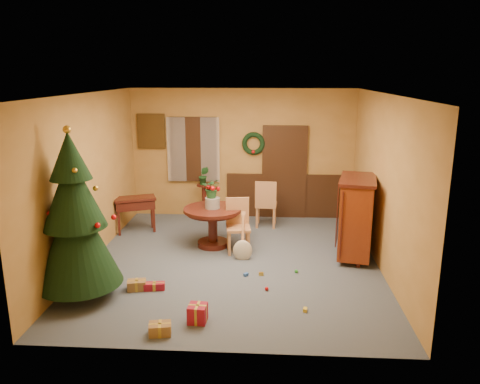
# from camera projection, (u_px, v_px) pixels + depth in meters

# --- Properties ---
(room_envelope) EXTENTS (5.50, 5.50, 5.50)m
(room_envelope) POSITION_uv_depth(u_px,v_px,m) (251.00, 169.00, 10.55)
(room_envelope) COLOR #394753
(room_envelope) RESTS_ON ground
(dining_table) EXTENTS (1.10, 1.10, 0.76)m
(dining_table) POSITION_uv_depth(u_px,v_px,m) (213.00, 220.00, 8.85)
(dining_table) COLOR black
(dining_table) RESTS_ON floor
(urn) EXTENTS (0.27, 0.27, 0.20)m
(urn) POSITION_uv_depth(u_px,v_px,m) (212.00, 203.00, 8.77)
(urn) COLOR slate
(urn) RESTS_ON dining_table
(centerpiece_plant) EXTENTS (0.34, 0.29, 0.38)m
(centerpiece_plant) POSITION_uv_depth(u_px,v_px,m) (212.00, 188.00, 8.69)
(centerpiece_plant) COLOR #1E4C23
(centerpiece_plant) RESTS_ON urn
(chair_near) EXTENTS (0.49, 0.49, 0.99)m
(chair_near) POSITION_uv_depth(u_px,v_px,m) (238.00, 223.00, 8.63)
(chair_near) COLOR #A16940
(chair_near) RESTS_ON floor
(chair_far) EXTENTS (0.47, 0.47, 1.03)m
(chair_far) POSITION_uv_depth(u_px,v_px,m) (266.00, 202.00, 9.94)
(chair_far) COLOR #A16940
(chair_far) RESTS_ON floor
(guitar) EXTENTS (0.40, 0.56, 0.79)m
(guitar) POSITION_uv_depth(u_px,v_px,m) (243.00, 238.00, 8.24)
(guitar) COLOR beige
(guitar) RESTS_ON floor
(plant_stand) EXTENTS (0.32, 0.32, 0.84)m
(plant_stand) POSITION_uv_depth(u_px,v_px,m) (204.00, 198.00, 10.37)
(plant_stand) COLOR black
(plant_stand) RESTS_ON floor
(stand_plant) EXTENTS (0.23, 0.19, 0.41)m
(stand_plant) POSITION_uv_depth(u_px,v_px,m) (204.00, 176.00, 10.24)
(stand_plant) COLOR #19471E
(stand_plant) RESTS_ON plant_stand
(christmas_tree) EXTENTS (1.23, 1.23, 2.54)m
(christmas_tree) POSITION_uv_depth(u_px,v_px,m) (75.00, 219.00, 6.66)
(christmas_tree) COLOR #382111
(christmas_tree) RESTS_ON floor
(writing_desk) EXTENTS (0.92, 0.68, 0.74)m
(writing_desk) POSITION_uv_depth(u_px,v_px,m) (135.00, 206.00, 9.66)
(writing_desk) COLOR black
(writing_desk) RESTS_ON floor
(sideboard) EXTENTS (0.82, 1.24, 1.46)m
(sideboard) POSITION_uv_depth(u_px,v_px,m) (356.00, 215.00, 8.25)
(sideboard) COLOR #58120A
(sideboard) RESTS_ON floor
(gift_a) EXTENTS (0.31, 0.25, 0.15)m
(gift_a) POSITION_uv_depth(u_px,v_px,m) (160.00, 329.00, 5.94)
(gift_a) COLOR brown
(gift_a) RESTS_ON floor
(gift_b) EXTENTS (0.26, 0.26, 0.25)m
(gift_b) POSITION_uv_depth(u_px,v_px,m) (198.00, 313.00, 6.22)
(gift_b) COLOR maroon
(gift_b) RESTS_ON floor
(gift_c) EXTENTS (0.31, 0.25, 0.15)m
(gift_c) POSITION_uv_depth(u_px,v_px,m) (137.00, 285.00, 7.16)
(gift_c) COLOR brown
(gift_c) RESTS_ON floor
(gift_d) EXTENTS (0.33, 0.18, 0.11)m
(gift_d) POSITION_uv_depth(u_px,v_px,m) (154.00, 286.00, 7.16)
(gift_d) COLOR maroon
(gift_d) RESTS_ON floor
(toy_a) EXTENTS (0.09, 0.09, 0.05)m
(toy_a) POSITION_uv_depth(u_px,v_px,m) (246.00, 275.00, 7.65)
(toy_a) COLOR #2855AE
(toy_a) RESTS_ON floor
(toy_b) EXTENTS (0.06, 0.06, 0.06)m
(toy_b) POSITION_uv_depth(u_px,v_px,m) (296.00, 271.00, 7.76)
(toy_b) COLOR #268D28
(toy_b) RESTS_ON floor
(toy_c) EXTENTS (0.07, 0.09, 0.05)m
(toy_c) POSITION_uv_depth(u_px,v_px,m) (305.00, 310.00, 6.52)
(toy_c) COLOR gold
(toy_c) RESTS_ON floor
(toy_d) EXTENTS (0.06, 0.06, 0.06)m
(toy_d) POSITION_uv_depth(u_px,v_px,m) (267.00, 289.00, 7.14)
(toy_d) COLOR red
(toy_d) RESTS_ON floor
(toy_e) EXTENTS (0.08, 0.05, 0.05)m
(toy_e) POSITION_uv_depth(u_px,v_px,m) (261.00, 274.00, 7.67)
(toy_e) COLOR gold
(toy_e) RESTS_ON floor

